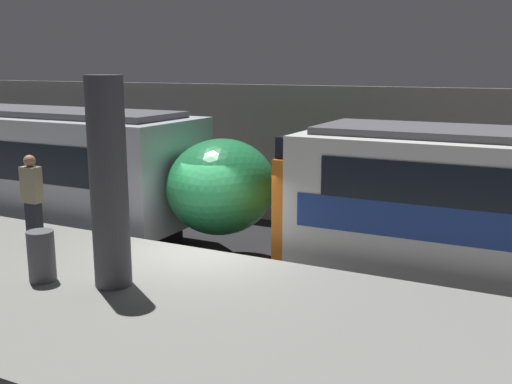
# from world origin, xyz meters

# --- Properties ---
(ground_plane) EXTENTS (120.00, 120.00, 0.00)m
(ground_plane) POSITION_xyz_m (0.00, 0.00, 0.00)
(ground_plane) COLOR black
(platform) EXTENTS (40.00, 5.26, 1.06)m
(platform) POSITION_xyz_m (0.00, -2.63, 0.53)
(platform) COLOR slate
(platform) RESTS_ON ground
(station_rear_barrier) EXTENTS (50.00, 0.15, 4.01)m
(station_rear_barrier) POSITION_xyz_m (0.00, 6.28, 2.00)
(station_rear_barrier) COLOR #9E998E
(station_rear_barrier) RESTS_ON ground
(support_pillar_near) EXTENTS (0.59, 0.59, 3.36)m
(support_pillar_near) POSITION_xyz_m (-0.26, -2.33, 2.74)
(support_pillar_near) COLOR #47474C
(support_pillar_near) RESTS_ON platform
(person_waiting) EXTENTS (0.38, 0.24, 1.78)m
(person_waiting) POSITION_xyz_m (-3.22, -1.18, 2.01)
(person_waiting) COLOR black
(person_waiting) RESTS_ON platform
(trash_bin) EXTENTS (0.44, 0.44, 0.85)m
(trash_bin) POSITION_xyz_m (-1.44, -2.71, 1.49)
(trash_bin) COLOR #4C4C51
(trash_bin) RESTS_ON platform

